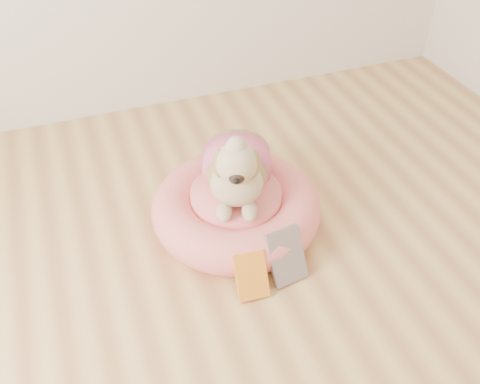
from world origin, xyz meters
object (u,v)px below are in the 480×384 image
object	(u,v)px
book_yellow	(251,276)
book_white	(287,256)
dog	(237,154)
pet_bed	(236,208)

from	to	relation	value
book_yellow	book_white	bearing A→B (deg)	14.16
dog	book_white	size ratio (longest dim) A/B	2.25
pet_bed	book_yellow	size ratio (longest dim) A/B	4.00
dog	book_white	bearing A→B (deg)	-57.69
pet_bed	dog	xyz separation A→B (m)	(0.01, 0.01, 0.28)
pet_bed	book_yellow	bearing A→B (deg)	-101.08
dog	pet_bed	bearing A→B (deg)	-111.01
book_white	pet_bed	bearing A→B (deg)	95.30
book_yellow	book_white	distance (m)	0.16
book_white	dog	bearing A→B (deg)	94.12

